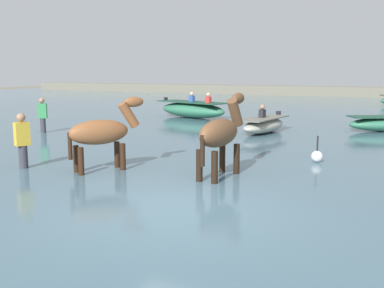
{
  "coord_description": "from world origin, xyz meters",
  "views": [
    {
      "loc": [
        3.55,
        -6.11,
        2.56
      ],
      "look_at": [
        -1.28,
        3.2,
        0.84
      ],
      "focal_mm": 41.04,
      "sensor_mm": 36.0,
      "label": 1
    }
  ],
  "objects": [
    {
      "name": "channel_buoy",
      "position": [
        1.37,
        4.85,
        0.49
      ],
      "size": [
        0.29,
        0.29,
        0.66
      ],
      "color": "silver",
      "rests_on": "water_surface"
    },
    {
      "name": "boat_far_inshore",
      "position": [
        -1.53,
        9.48,
        0.62
      ],
      "size": [
        1.24,
        2.94,
        1.04
      ],
      "color": "#B2AD9E",
      "rests_on": "water_surface"
    },
    {
      "name": "horse_lead_bay",
      "position": [
        -0.16,
        2.36,
        1.24
      ],
      "size": [
        0.6,
        1.93,
        2.1
      ],
      "color": "brown",
      "rests_on": "ground"
    },
    {
      "name": "person_spectator_far",
      "position": [
        -4.57,
        0.98,
        0.87
      ],
      "size": [
        0.31,
        0.37,
        1.63
      ],
      "color": "#383842",
      "rests_on": "ground"
    },
    {
      "name": "ground_plane",
      "position": [
        0.0,
        0.0,
        0.0
      ],
      "size": [
        120.0,
        120.0,
        0.0
      ],
      "primitive_type": "plane",
      "color": "#756B56"
    },
    {
      "name": "boat_near_starboard",
      "position": [
        -6.4,
        13.11,
        0.74
      ],
      "size": [
        4.27,
        2.49,
        1.27
      ],
      "color": "#337556",
      "rests_on": "water_surface"
    },
    {
      "name": "horse_trailing_chestnut",
      "position": [
        -2.76,
        1.64,
        1.18
      ],
      "size": [
        1.21,
        1.74,
        2.0
      ],
      "color": "brown",
      "rests_on": "ground"
    },
    {
      "name": "person_wading_close",
      "position": [
        -8.81,
        5.69,
        0.87
      ],
      "size": [
        0.38,
        0.35,
        1.63
      ],
      "color": "#383842",
      "rests_on": "ground"
    },
    {
      "name": "far_shoreline",
      "position": [
        0.0,
        36.71,
        0.62
      ],
      "size": [
        80.0,
        2.4,
        1.24
      ],
      "primitive_type": "cube",
      "color": "#706B5B",
      "rests_on": "ground"
    },
    {
      "name": "water_surface",
      "position": [
        0.0,
        10.0,
        0.17
      ],
      "size": [
        90.0,
        90.0,
        0.34
      ],
      "primitive_type": "cube",
      "color": "#476675",
      "rests_on": "ground"
    }
  ]
}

